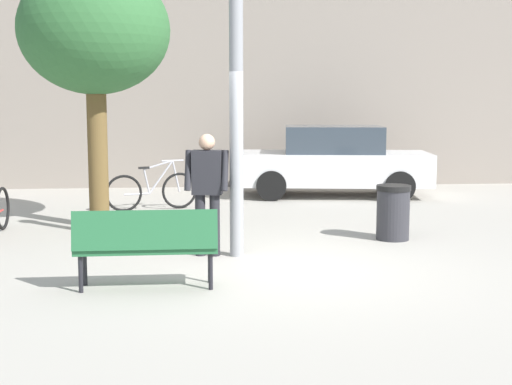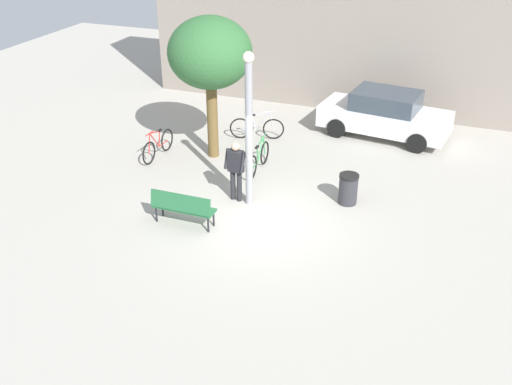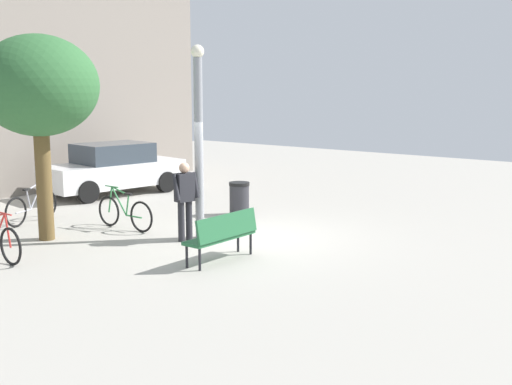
{
  "view_description": "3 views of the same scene",
  "coord_description": "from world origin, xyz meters",
  "views": [
    {
      "loc": [
        -1.17,
        -8.88,
        2.13
      ],
      "look_at": [
        -0.35,
        0.01,
        0.97
      ],
      "focal_mm": 50.2,
      "sensor_mm": 36.0,
      "label": 1
    },
    {
      "loc": [
        4.5,
        -12.2,
        7.72
      ],
      "look_at": [
        0.02,
        -0.28,
        0.92
      ],
      "focal_mm": 41.58,
      "sensor_mm": 36.0,
      "label": 2
    },
    {
      "loc": [
        -10.42,
        -8.58,
        3.25
      ],
      "look_at": [
        0.21,
        -0.22,
        0.99
      ],
      "focal_mm": 44.92,
      "sensor_mm": 36.0,
      "label": 3
    }
  ],
  "objects": [
    {
      "name": "plaza_tree",
      "position": [
        -2.7,
        3.2,
        3.21
      ],
      "size": [
        2.46,
        2.46,
        4.3
      ],
      "color": "brown",
      "rests_on": "ground_plane"
    },
    {
      "name": "bicycle_silver",
      "position": [
        -1.9,
        4.96,
        0.38
      ],
      "size": [
        1.74,
        0.59,
        0.97
      ],
      "color": "black",
      "rests_on": "ground_plane"
    },
    {
      "name": "parked_car_white",
      "position": [
        1.98,
        6.66,
        0.77
      ],
      "size": [
        4.39,
        2.24,
        1.55
      ],
      "color": "silver",
      "rests_on": "ground_plane"
    },
    {
      "name": "park_bench",
      "position": [
        -1.67,
        -0.92,
        0.55
      ],
      "size": [
        1.6,
        0.48,
        0.92
      ],
      "color": "#236038",
      "rests_on": "ground_plane"
    },
    {
      "name": "person_by_lamppost",
      "position": [
        -0.94,
        0.78,
        0.97
      ],
      "size": [
        0.62,
        0.36,
        1.67
      ],
      "color": "#232328",
      "rests_on": "ground_plane"
    },
    {
      "name": "lamppost",
      "position": [
        -0.55,
        0.73,
        2.2
      ],
      "size": [
        0.28,
        0.28,
        4.09
      ],
      "color": "gray",
      "rests_on": "ground_plane"
    },
    {
      "name": "building_facade",
      "position": [
        0.0,
        9.57,
        3.47
      ],
      "size": [
        14.82,
        2.0,
        6.93
      ],
      "primitive_type": "cube",
      "color": "gray",
      "rests_on": "ground_plane"
    },
    {
      "name": "bicycle_red",
      "position": [
        -4.26,
        2.5,
        0.38
      ],
      "size": [
        0.09,
        1.81,
        0.97
      ],
      "color": "black",
      "rests_on": "ground_plane"
    },
    {
      "name": "trash_bin",
      "position": [
        1.91,
        1.66,
        0.42
      ],
      "size": [
        0.52,
        0.52,
        0.84
      ],
      "color": "#2D2D33",
      "rests_on": "ground_plane"
    },
    {
      "name": "ground_plane",
      "position": [
        0.0,
        0.0,
        0.0
      ],
      "size": [
        36.0,
        36.0,
        0.0
      ],
      "primitive_type": "plane",
      "color": "#A8A399"
    },
    {
      "name": "bicycle_green",
      "position": [
        -0.99,
        2.67,
        0.38
      ],
      "size": [
        0.09,
        1.81,
        0.97
      ],
      "color": "black",
      "rests_on": "ground_plane"
    }
  ]
}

